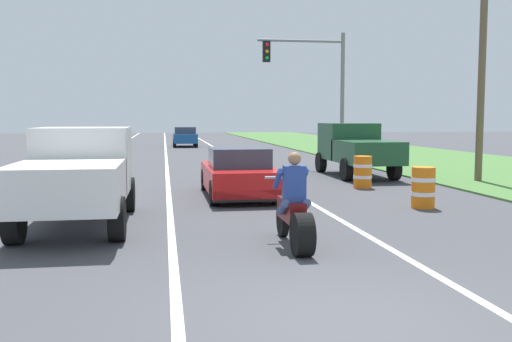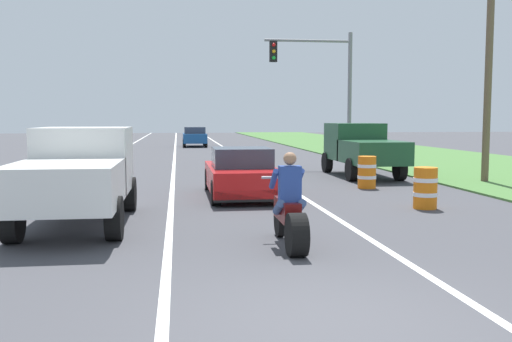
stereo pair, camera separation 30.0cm
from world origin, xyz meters
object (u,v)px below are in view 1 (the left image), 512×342
object	(u,v)px
sports_car_red	(239,174)
pickup_truck_left_lane_white	(78,172)
construction_barrel_mid	(363,172)
motorcycle_with_rider	(294,213)
pickup_truck_right_shoulder_dark_green	(356,147)
traffic_light_mast_near	(317,78)
distant_car_far_ahead	(185,137)
construction_barrel_nearest	(423,187)

from	to	relation	value
sports_car_red	pickup_truck_left_lane_white	distance (m)	5.38
sports_car_red	construction_barrel_mid	bearing A→B (deg)	19.05
motorcycle_with_rider	pickup_truck_right_shoulder_dark_green	bearing A→B (deg)	66.56
construction_barrel_mid	sports_car_red	bearing A→B (deg)	-160.95
traffic_light_mast_near	distant_car_far_ahead	distance (m)	20.01
construction_barrel_mid	distant_car_far_ahead	xyz separation A→B (m)	(-4.53, 27.29, 0.27)
pickup_truck_left_lane_white	traffic_light_mast_near	size ratio (longest dim) A/B	0.80
pickup_truck_left_lane_white	pickup_truck_right_shoulder_dark_green	xyz separation A→B (m)	(8.84, 8.88, 0.00)
sports_car_red	construction_barrel_mid	world-z (taller)	sports_car_red
motorcycle_with_rider	pickup_truck_left_lane_white	size ratio (longest dim) A/B	0.46
pickup_truck_left_lane_white	distant_car_far_ahead	world-z (taller)	pickup_truck_left_lane_white
construction_barrel_nearest	pickup_truck_left_lane_white	bearing A→B (deg)	-171.95
motorcycle_with_rider	construction_barrel_mid	size ratio (longest dim) A/B	2.21
sports_car_red	pickup_truck_right_shoulder_dark_green	world-z (taller)	pickup_truck_right_shoulder_dark_green
pickup_truck_right_shoulder_dark_green	distant_car_far_ahead	bearing A→B (deg)	103.17
pickup_truck_left_lane_white	distant_car_far_ahead	xyz separation A→B (m)	(3.31, 32.53, -0.33)
pickup_truck_left_lane_white	distant_car_far_ahead	distance (m)	32.70
traffic_light_mast_near	distant_car_far_ahead	xyz separation A→B (m)	(-5.25, 19.04, -3.18)
sports_car_red	distant_car_far_ahead	distance (m)	28.71
sports_car_red	distant_car_far_ahead	bearing A→B (deg)	90.87
motorcycle_with_rider	pickup_truck_right_shoulder_dark_green	xyz separation A→B (m)	(4.99, 11.51, 0.51)
pickup_truck_left_lane_white	traffic_light_mast_near	bearing A→B (deg)	57.61
pickup_truck_left_lane_white	traffic_light_mast_near	distance (m)	16.23
pickup_truck_right_shoulder_dark_green	construction_barrel_nearest	world-z (taller)	pickup_truck_right_shoulder_dark_green
motorcycle_with_rider	sports_car_red	xyz separation A→B (m)	(-0.11, 6.46, 0.04)
sports_car_red	distant_car_far_ahead	xyz separation A→B (m)	(-0.44, 28.70, 0.14)
pickup_truck_right_shoulder_dark_green	sports_car_red	bearing A→B (deg)	-135.30
distant_car_far_ahead	pickup_truck_left_lane_white	bearing A→B (deg)	-95.81
motorcycle_with_rider	construction_barrel_nearest	distance (m)	5.53
construction_barrel_nearest	distant_car_far_ahead	world-z (taller)	distant_car_far_ahead
distant_car_far_ahead	construction_barrel_mid	bearing A→B (deg)	-80.57
traffic_light_mast_near	distant_car_far_ahead	bearing A→B (deg)	105.41
motorcycle_with_rider	traffic_light_mast_near	xyz separation A→B (m)	(4.70, 16.12, 3.36)
motorcycle_with_rider	pickup_truck_left_lane_white	bearing A→B (deg)	145.67
pickup_truck_left_lane_white	distant_car_far_ahead	bearing A→B (deg)	84.19
pickup_truck_right_shoulder_dark_green	distant_car_far_ahead	distance (m)	24.30
sports_car_red	construction_barrel_nearest	xyz separation A→B (m)	(4.17, -2.71, -0.13)
sports_car_red	traffic_light_mast_near	bearing A→B (deg)	63.53
pickup_truck_left_lane_white	sports_car_red	bearing A→B (deg)	45.64
motorcycle_with_rider	construction_barrel_nearest	xyz separation A→B (m)	(4.06, 3.75, -0.09)
pickup_truck_left_lane_white	construction_barrel_mid	xyz separation A→B (m)	(7.84, 5.24, -0.60)
construction_barrel_nearest	construction_barrel_mid	world-z (taller)	same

